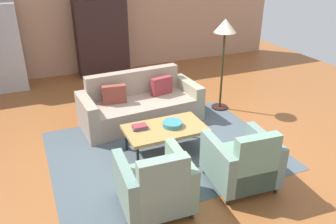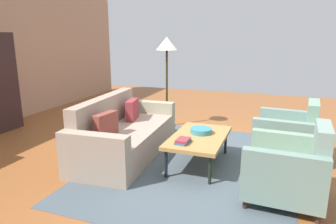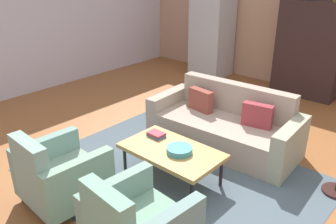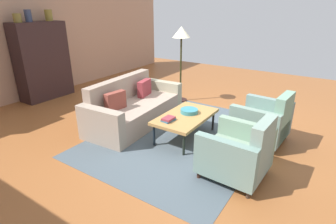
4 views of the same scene
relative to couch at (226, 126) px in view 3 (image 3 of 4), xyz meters
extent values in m
plane|color=#95562B|center=(0.37, -1.26, -0.29)|extent=(10.94, 10.94, 0.00)
cube|color=#49565F|center=(0.01, -1.14, -0.28)|extent=(3.40, 2.60, 0.01)
cube|color=tan|center=(0.01, -0.09, -0.08)|extent=(1.79, 1.00, 0.42)
cube|color=gray|center=(-0.02, 0.27, 0.14)|extent=(1.75, 0.29, 0.86)
cube|color=#9B977D|center=(0.96, -0.03, 0.02)|extent=(0.23, 0.91, 0.62)
cube|color=gray|center=(-0.95, -0.14, 0.02)|extent=(0.23, 0.91, 0.62)
cube|color=maroon|center=(0.45, 0.04, 0.29)|extent=(0.42, 0.20, 0.32)
cube|color=brown|center=(-0.45, -0.01, 0.29)|extent=(0.41, 0.17, 0.32)
cylinder|color=black|center=(-0.52, -0.91, -0.10)|extent=(0.04, 0.04, 0.37)
cylinder|color=black|center=(0.54, -0.91, -0.10)|extent=(0.04, 0.04, 0.37)
cylinder|color=black|center=(-0.52, -1.47, -0.10)|extent=(0.04, 0.04, 0.37)
cylinder|color=black|center=(0.54, -1.47, -0.10)|extent=(0.04, 0.04, 0.37)
cube|color=#AC7E44|center=(0.01, -1.19, 0.10)|extent=(1.20, 0.70, 0.05)
cylinder|color=#382118|center=(-0.92, -1.93, -0.24)|extent=(0.05, 0.05, 0.10)
cylinder|color=#30281F|center=(-0.24, -1.96, -0.24)|extent=(0.05, 0.05, 0.10)
cylinder|color=#352920|center=(-0.95, -2.61, -0.24)|extent=(0.05, 0.05, 0.10)
cube|color=gray|center=(-0.59, -2.29, -0.04)|extent=(0.60, 0.83, 0.30)
cube|color=gray|center=(-0.61, -2.62, 0.20)|extent=(0.57, 0.17, 0.78)
cube|color=gray|center=(-0.93, -2.27, 0.09)|extent=(0.16, 0.80, 0.56)
cube|color=gray|center=(-0.26, -2.30, 0.09)|extent=(0.16, 0.80, 0.56)
cylinder|color=#2A2710|center=(0.29, -1.92, -0.24)|extent=(0.05, 0.05, 0.10)
cube|color=gray|center=(0.27, -2.26, 0.09)|extent=(0.18, 0.81, 0.56)
cylinder|color=teal|center=(0.13, -1.19, 0.16)|extent=(0.30, 0.30, 0.07)
cube|color=#315F82|center=(-0.35, -1.07, 0.14)|extent=(0.24, 0.18, 0.02)
cube|color=maroon|center=(-0.35, -1.07, 0.17)|extent=(0.21, 0.15, 0.03)
cube|color=#301E1E|center=(0.02, 2.78, 0.61)|extent=(1.20, 0.50, 1.80)
cube|color=black|center=(-0.28, 3.04, 0.61)|extent=(0.56, 0.01, 1.51)
cube|color=#34261E|center=(0.32, 3.04, 0.61)|extent=(0.56, 0.01, 1.51)
cube|color=#B7BABF|center=(-2.17, 2.68, 0.64)|extent=(0.80, 0.70, 1.85)
cylinder|color=#99999E|center=(-2.12, 3.05, 0.73)|extent=(0.02, 0.02, 0.70)
cylinder|color=black|center=(1.61, -0.12, -0.27)|extent=(0.32, 0.32, 0.03)
camera|label=1|loc=(-1.72, -5.34, 2.52)|focal=36.53mm
camera|label=2|loc=(-3.88, -2.17, 1.45)|focal=32.97mm
camera|label=3|loc=(2.41, -3.95, 2.21)|focal=37.74mm
camera|label=4|loc=(-3.65, -3.24, 1.87)|focal=28.60mm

